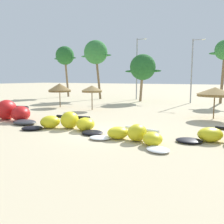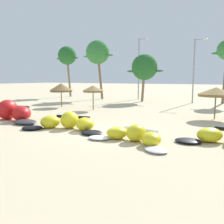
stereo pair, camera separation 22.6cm
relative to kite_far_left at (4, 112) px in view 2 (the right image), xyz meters
The scene contains 12 objects.
ground_plane 9.17m from the kite_far_left, ahead, with size 260.00×260.00×0.00m, color beige.
kite_far_left is the anchor object (origin of this frame).
kite_left 6.67m from the kite_far_left, ahead, with size 5.81×3.18×1.13m.
kite_left_of_center 11.87m from the kite_far_left, ahead, with size 4.93×2.73×0.91m.
beach_umbrella_near_van 9.64m from the kite_far_left, 102.61° to the left, with size 2.68×2.68×2.75m.
beach_umbrella_middle 9.33m from the kite_far_left, 72.91° to the left, with size 2.21×2.21×2.59m.
beach_umbrella_near_palms 17.19m from the kite_far_left, 31.01° to the left, with size 2.93×2.93×2.61m.
palm_leftmost 26.61m from the kite_far_left, 118.01° to the left, with size 4.97×3.31×9.08m.
palm_left 22.59m from the kite_far_left, 101.96° to the left, with size 5.67×3.78×9.37m.
palm_left_of_gap 21.09m from the kite_far_left, 79.17° to the left, with size 5.51×3.68×6.75m.
lamppost_west 23.80m from the kite_far_left, 85.44° to the left, with size 1.69×0.24×9.46m.
lamppost_west_center 24.25m from the kite_far_left, 63.68° to the left, with size 1.69×0.24×8.49m.
Camera 2 is at (7.74, -12.63, 3.32)m, focal length 38.96 mm.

